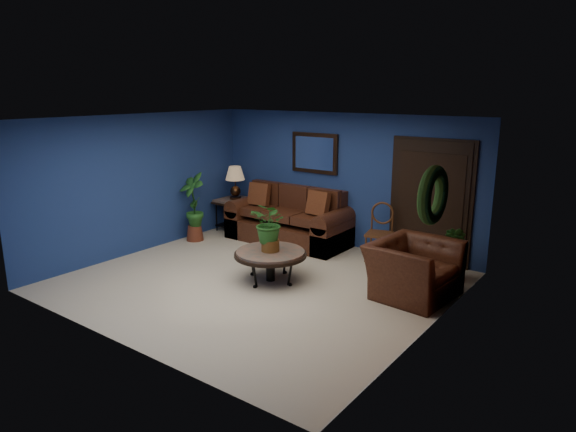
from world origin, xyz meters
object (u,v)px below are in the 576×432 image
Objects in this scene: end_table at (236,206)px; table_lamp at (235,179)px; sofa at (291,223)px; side_chair at (380,228)px; armchair at (413,269)px; coffee_table at (270,254)px.

end_table is 1.10× the size of table_lamp.
sofa reaches higher than side_chair.
armchair is (3.04, -1.16, 0.04)m from sofa.
coffee_table is at bearing -37.87° from end_table.
armchair reaches higher than coffee_table.
coffee_table is 1.53× the size of end_table.
sofa is 3.26m from armchair.
sofa is at bearing 74.27° from armchair.
table_lamp reaches higher than end_table.
table_lamp is (-1.41, -0.04, 0.75)m from sofa.
sofa is 3.63× the size of table_lamp.
sofa is 2.15× the size of coffee_table.
table_lamp reaches higher than armchair.
side_chair is at bearing 65.39° from coffee_table.
sofa is 2.18m from coffee_table.
armchair is at bearing -20.93° from sofa.
armchair is (1.13, -1.20, -0.17)m from side_chair.
coffee_table is at bearing 115.78° from armchair.
table_lamp reaches higher than side_chair.
sofa is at bearing 117.80° from coffee_table.
armchair is at bearing -14.16° from table_lamp.
coffee_table is 3.14m from table_lamp.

